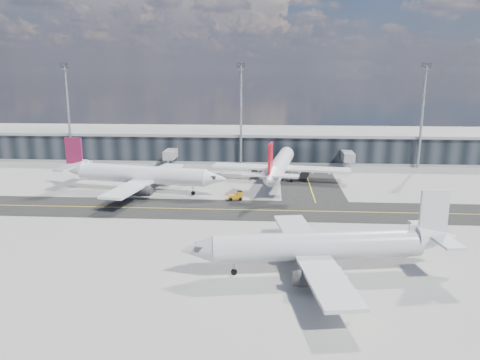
{
  "coord_description": "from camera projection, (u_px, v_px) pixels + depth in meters",
  "views": [
    {
      "loc": [
        8.51,
        -84.22,
        26.86
      ],
      "look_at": [
        2.36,
        8.41,
        5.0
      ],
      "focal_mm": 35.0,
      "sensor_mm": 36.0,
      "label": 1
    }
  ],
  "objects": [
    {
      "name": "airliner_redtail",
      "position": [
        280.0,
        165.0,
        115.17
      ],
      "size": [
        34.72,
        40.59,
        12.02
      ],
      "rotation": [
        0.0,
        0.0,
        -0.14
      ],
      "color": "white",
      "rests_on": "ground"
    },
    {
      "name": "airliner_af",
      "position": [
        140.0,
        175.0,
        105.17
      ],
      "size": [
        39.89,
        34.18,
        11.84
      ],
      "rotation": [
        0.0,
        0.0,
        -1.74
      ],
      "color": "white",
      "rests_on": "ground"
    },
    {
      "name": "airliner_near",
      "position": [
        321.0,
        246.0,
        63.09
      ],
      "size": [
        37.78,
        32.34,
        11.2
      ],
      "rotation": [
        0.0,
        0.0,
        1.73
      ],
      "color": "#B9BBBD",
      "rests_on": "ground"
    },
    {
      "name": "floodlight_masts",
      "position": [
        241.0,
        111.0,
        131.55
      ],
      "size": [
        102.5,
        0.7,
        28.9
      ],
      "color": "gray",
      "rests_on": "ground"
    },
    {
      "name": "taxiway_lanes",
      "position": [
        248.0,
        201.0,
        98.68
      ],
      "size": [
        180.0,
        63.0,
        0.03
      ],
      "color": "black",
      "rests_on": "ground"
    },
    {
      "name": "baggage_tug",
      "position": [
        237.0,
        196.0,
        98.99
      ],
      "size": [
        3.21,
        1.93,
        1.9
      ],
      "rotation": [
        0.0,
        0.0,
        -1.44
      ],
      "color": "orange",
      "rests_on": "ground"
    },
    {
      "name": "terminal_concourse",
      "position": [
        243.0,
        148.0,
        140.92
      ],
      "size": [
        152.0,
        19.8,
        8.8
      ],
      "color": "black",
      "rests_on": "ground"
    },
    {
      "name": "ground",
      "position": [
        225.0,
        216.0,
        88.51
      ],
      "size": [
        300.0,
        300.0,
        0.0
      ],
      "primitive_type": "plane",
      "color": "gray",
      "rests_on": "ground"
    },
    {
      "name": "service_van",
      "position": [
        249.0,
        166.0,
        130.93
      ],
      "size": [
        3.83,
        5.16,
        1.3
      ],
      "primitive_type": "imported",
      "rotation": [
        0.0,
        0.0,
        0.4
      ],
      "color": "white",
      "rests_on": "ground"
    }
  ]
}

